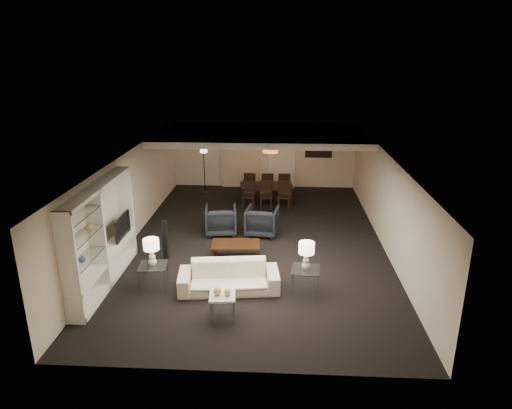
{
  "coord_description": "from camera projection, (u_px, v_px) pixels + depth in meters",
  "views": [
    {
      "loc": [
        0.65,
        -11.81,
        5.12
      ],
      "look_at": [
        0.0,
        0.0,
        1.1
      ],
      "focal_mm": 32.0,
      "sensor_mm": 36.0,
      "label": 1
    }
  ],
  "objects": [
    {
      "name": "chair_nr",
      "position": [
        284.0,
        196.0,
        15.27
      ],
      "size": [
        0.48,
        0.48,
        0.95
      ],
      "primitive_type": null,
      "rotation": [
        0.0,
        0.0,
        -0.1
      ],
      "color": "black",
      "rests_on": "floor"
    },
    {
      "name": "ceiling",
      "position": [
        256.0,
        154.0,
        12.04
      ],
      "size": [
        7.0,
        11.0,
        0.02
      ],
      "primitive_type": "cube",
      "color": "silver",
      "rests_on": "ground"
    },
    {
      "name": "chair_fr",
      "position": [
        284.0,
        185.0,
        16.5
      ],
      "size": [
        0.47,
        0.47,
        0.95
      ],
      "primitive_type": null,
      "rotation": [
        0.0,
        0.0,
        3.22
      ],
      "color": "black",
      "rests_on": "floor"
    },
    {
      "name": "chair_nm",
      "position": [
        266.0,
        196.0,
        15.31
      ],
      "size": [
        0.46,
        0.46,
        0.95
      ],
      "primitive_type": null,
      "rotation": [
        0.0,
        0.0,
        0.04
      ],
      "color": "black",
      "rests_on": "floor"
    },
    {
      "name": "table_lamp_left",
      "position": [
        152.0,
        252.0,
        10.06
      ],
      "size": [
        0.37,
        0.37,
        0.63
      ],
      "primitive_type": null,
      "rotation": [
        0.0,
        0.0,
        0.07
      ],
      "color": "white",
      "rests_on": "side_table_left"
    },
    {
      "name": "chair_nl",
      "position": [
        248.0,
        195.0,
        15.34
      ],
      "size": [
        0.47,
        0.47,
        0.95
      ],
      "primitive_type": null,
      "rotation": [
        0.0,
        0.0,
        -0.06
      ],
      "color": "black",
      "rests_on": "floor"
    },
    {
      "name": "wall_right",
      "position": [
        386.0,
        202.0,
        12.26
      ],
      "size": [
        0.02,
        11.0,
        2.5
      ],
      "primitive_type": "cube",
      "color": "beige",
      "rests_on": "ground"
    },
    {
      "name": "wall_left",
      "position": [
        130.0,
        197.0,
        12.63
      ],
      "size": [
        0.02,
        11.0,
        2.5
      ],
      "primitive_type": "cube",
      "color": "beige",
      "rests_on": "ground"
    },
    {
      "name": "coffee_table",
      "position": [
        236.0,
        251.0,
        11.69
      ],
      "size": [
        1.25,
        0.76,
        0.44
      ],
      "primitive_type": null,
      "rotation": [
        0.0,
        0.0,
        0.04
      ],
      "color": "black",
      "rests_on": "floor"
    },
    {
      "name": "dining_table",
      "position": [
        267.0,
        194.0,
        15.97
      ],
      "size": [
        1.94,
        1.25,
        0.64
      ],
      "primitive_type": "imported",
      "rotation": [
        0.0,
        0.0,
        0.14
      ],
      "color": "black",
      "rests_on": "floor"
    },
    {
      "name": "vase_amber",
      "position": [
        89.0,
        226.0,
        9.46
      ],
      "size": [
        0.16,
        0.16,
        0.17
      ],
      "primitive_type": "imported",
      "color": "#AF843A",
      "rests_on": "media_unit"
    },
    {
      "name": "side_table_left",
      "position": [
        154.0,
        277.0,
        10.25
      ],
      "size": [
        0.68,
        0.68,
        0.57
      ],
      "primitive_type": null,
      "rotation": [
        0.0,
        0.0,
        0.13
      ],
      "color": "white",
      "rests_on": "floor"
    },
    {
      "name": "curtains",
      "position": [
        241.0,
        157.0,
        17.63
      ],
      "size": [
        1.5,
        0.12,
        2.4
      ],
      "primitive_type": "cube",
      "color": "beige",
      "rests_on": "wall_back"
    },
    {
      "name": "door",
      "position": [
        282.0,
        161.0,
        17.64
      ],
      "size": [
        0.9,
        0.05,
        2.1
      ],
      "primitive_type": "cube",
      "color": "silver",
      "rests_on": "wall_back"
    },
    {
      "name": "pendant_light",
      "position": [
        270.0,
        149.0,
        15.52
      ],
      "size": [
        0.52,
        0.52,
        0.24
      ],
      "primitive_type": "cylinder",
      "color": "#D8591E",
      "rests_on": "ceiling_soffit"
    },
    {
      "name": "media_unit",
      "position": [
        102.0,
        236.0,
        10.18
      ],
      "size": [
        0.38,
        3.4,
        2.35
      ],
      "primitive_type": null,
      "color": "white",
      "rests_on": "wall_left"
    },
    {
      "name": "sofa",
      "position": [
        229.0,
        277.0,
        10.15
      ],
      "size": [
        2.31,
        1.12,
        0.65
      ],
      "primitive_type": "imported",
      "rotation": [
        0.0,
        0.0,
        0.11
      ],
      "color": "beige",
      "rests_on": "floor"
    },
    {
      "name": "wall_back",
      "position": [
        264.0,
        155.0,
        17.64
      ],
      "size": [
        7.0,
        0.02,
        2.5
      ],
      "primitive_type": "cube",
      "color": "beige",
      "rests_on": "ground"
    },
    {
      "name": "chair_fm",
      "position": [
        267.0,
        185.0,
        16.53
      ],
      "size": [
        0.48,
        0.48,
        0.95
      ],
      "primitive_type": null,
      "rotation": [
        0.0,
        0.0,
        3.23
      ],
      "color": "black",
      "rests_on": "floor"
    },
    {
      "name": "floor",
      "position": [
        256.0,
        241.0,
        12.85
      ],
      "size": [
        11.0,
        11.0,
        0.0
      ],
      "primitive_type": "plane",
      "color": "black",
      "rests_on": "ground"
    },
    {
      "name": "gold_gourd_b",
      "position": [
        227.0,
        292.0,
        9.02
      ],
      "size": [
        0.14,
        0.14,
        0.14
      ],
      "primitive_type": "sphere",
      "color": "#E1C077",
      "rests_on": "marble_table"
    },
    {
      "name": "side_table_right",
      "position": [
        305.0,
        281.0,
        10.07
      ],
      "size": [
        0.66,
        0.66,
        0.57
      ],
      "primitive_type": null,
      "rotation": [
        0.0,
        0.0,
        -0.09
      ],
      "color": "silver",
      "rests_on": "floor"
    },
    {
      "name": "floor_lamp",
      "position": [
        204.0,
        170.0,
        16.94
      ],
      "size": [
        0.33,
        0.33,
        1.78
      ],
      "primitive_type": null,
      "rotation": [
        0.0,
        0.0,
        0.35
      ],
      "color": "black",
      "rests_on": "floor"
    },
    {
      "name": "armchair_right",
      "position": [
        262.0,
        221.0,
        13.21
      ],
      "size": [
        1.0,
        1.02,
        0.83
      ],
      "primitive_type": "imported",
      "rotation": [
        0.0,
        0.0,
        3.01
      ],
      "color": "black",
      "rests_on": "floor"
    },
    {
      "name": "vase_blue",
      "position": [
        82.0,
        259.0,
        9.17
      ],
      "size": [
        0.15,
        0.15,
        0.16
      ],
      "primitive_type": "imported",
      "color": "blue",
      "rests_on": "media_unit"
    },
    {
      "name": "table_lamp_right",
      "position": [
        306.0,
        256.0,
        9.88
      ],
      "size": [
        0.37,
        0.37,
        0.63
      ],
      "primitive_type": null,
      "rotation": [
        0.0,
        0.0,
        0.09
      ],
      "color": "beige",
      "rests_on": "side_table_right"
    },
    {
      "name": "painting",
      "position": [
        319.0,
        148.0,
        17.4
      ],
      "size": [
        0.95,
        0.04,
        0.65
      ],
      "primitive_type": "cube",
      "color": "#142D38",
      "rests_on": "wall_back"
    },
    {
      "name": "ceiling_soffit",
      "position": [
        262.0,
        135.0,
        15.38
      ],
      "size": [
        7.0,
        4.0,
        0.2
      ],
      "primitive_type": "cube",
      "color": "silver",
      "rests_on": "ceiling"
    },
    {
      "name": "gold_gourd_a",
      "position": [
        217.0,
        291.0,
        9.03
      ],
      "size": [
        0.16,
        0.16,
        0.16
      ],
      "primitive_type": "sphere",
      "color": "#E4AE79",
      "rests_on": "marble_table"
    },
    {
      "name": "armchair_left",
      "position": [
        221.0,
        220.0,
        13.27
      ],
      "size": [
        0.99,
        1.01,
        0.83
      ],
      "primitive_type": "imported",
      "rotation": [
        0.0,
        0.0,
        3.27
      ],
      "color": "black",
      "rests_on": "floor"
    },
    {
      "name": "wall_front",
      "position": [
        237.0,
        307.0,
        7.25
      ],
      "size": [
        7.0,
        0.02,
        2.5
      ],
      "primitive_type": "cube",
      "color": "beige",
      "rests_on": "ground"
    },
    {
      "name": "television",
      "position": [
        119.0,
        226.0,
        11.14
      ],
      "size": [
        0.98,
        0.13,
        0.56
      ],
      "primitive_type": "imported",
      "rotation": [
        0.0,
        0.0,
        1.57
      ],
      "color": "black",
      "rests_on": "media_unit"
    },
    {
      "name": "marble_table",
      "position": [
        223.0,
        306.0,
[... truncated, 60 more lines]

